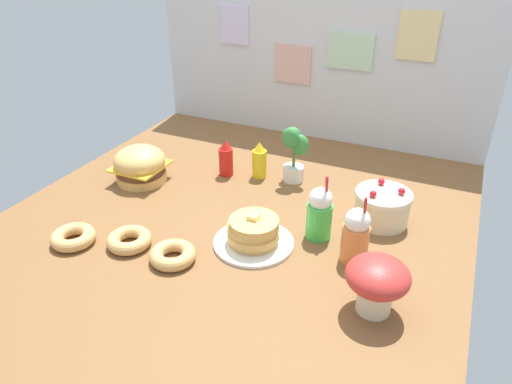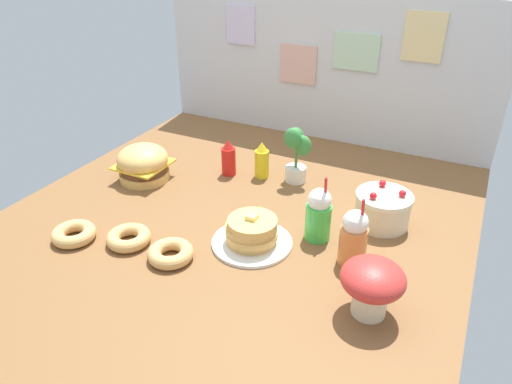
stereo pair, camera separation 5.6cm
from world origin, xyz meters
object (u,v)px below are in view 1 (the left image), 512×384
object	(u,v)px
cream_soda_cup	(319,213)
donut_chocolate	(129,240)
pancake_stack	(253,234)
orange_float_cup	(356,236)
ketchup_bottle	(226,159)
burger	(140,165)
donut_pink_glaze	(73,237)
donut_vanilla	(173,255)
mushroom_stool	(377,281)
layer_cake	(382,207)
mustard_bottle	(259,161)
potted_plant	(294,152)

from	to	relation	value
cream_soda_cup	donut_chocolate	bearing A→B (deg)	-150.45
cream_soda_cup	pancake_stack	bearing A→B (deg)	-143.30
orange_float_cup	donut_chocolate	world-z (taller)	orange_float_cup
ketchup_bottle	donut_chocolate	distance (m)	0.72
burger	donut_pink_glaze	xyz separation A→B (m)	(0.08, -0.56, -0.06)
burger	pancake_stack	distance (m)	0.79
donut_pink_glaze	burger	bearing A→B (deg)	97.85
burger	donut_chocolate	world-z (taller)	burger
donut_chocolate	donut_vanilla	distance (m)	0.21
burger	donut_chocolate	distance (m)	0.57
mushroom_stool	orange_float_cup	bearing A→B (deg)	118.56
ketchup_bottle	cream_soda_cup	world-z (taller)	cream_soda_cup
ketchup_bottle	donut_pink_glaze	size ratio (longest dim) A/B	1.08
pancake_stack	donut_pink_glaze	size ratio (longest dim) A/B	1.83
burger	donut_vanilla	xyz separation A→B (m)	(0.51, -0.49, -0.06)
layer_cake	mustard_bottle	distance (m)	0.67
cream_soda_cup	donut_vanilla	distance (m)	0.60
burger	donut_chocolate	xyz separation A→B (m)	(0.30, -0.48, -0.06)
donut_pink_glaze	mushroom_stool	distance (m)	1.20
potted_plant	donut_vanilla	bearing A→B (deg)	-102.83
cream_soda_cup	donut_vanilla	bearing A→B (deg)	-139.49
pancake_stack	mushroom_stool	bearing A→B (deg)	-18.03
layer_cake	donut_chocolate	xyz separation A→B (m)	(-0.88, -0.60, -0.05)
donut_vanilla	mushroom_stool	bearing A→B (deg)	4.20
burger	pancake_stack	size ratio (longest dim) A/B	0.78
pancake_stack	potted_plant	xyz separation A→B (m)	(-0.05, 0.59, 0.10)
mustard_bottle	mushroom_stool	distance (m)	1.04
orange_float_cup	mushroom_stool	bearing A→B (deg)	-61.44
cream_soda_cup	donut_pink_glaze	size ratio (longest dim) A/B	1.61
burger	potted_plant	distance (m)	0.77
donut_vanilla	potted_plant	size ratio (longest dim) A/B	0.61
cream_soda_cup	ketchup_bottle	bearing A→B (deg)	150.85
donut_vanilla	pancake_stack	bearing A→B (deg)	43.71
layer_cake	cream_soda_cup	xyz separation A→B (m)	(-0.21, -0.22, 0.04)
layer_cake	orange_float_cup	size ratio (longest dim) A/B	0.83
donut_pink_glaze	donut_chocolate	distance (m)	0.23
burger	layer_cake	size ratio (longest dim) A/B	1.06
layer_cake	donut_vanilla	world-z (taller)	layer_cake
layer_cake	ketchup_bottle	xyz separation A→B (m)	(-0.82, 0.12, 0.02)
pancake_stack	donut_pink_glaze	xyz separation A→B (m)	(-0.67, -0.29, -0.02)
orange_float_cup	mustard_bottle	bearing A→B (deg)	141.82
pancake_stack	ketchup_bottle	distance (m)	0.64
burger	ketchup_bottle	world-z (taller)	ketchup_bottle
orange_float_cup	donut_vanilla	xyz separation A→B (m)	(-0.63, -0.29, -0.08)
mushroom_stool	donut_vanilla	bearing A→B (deg)	-175.80
orange_float_cup	mushroom_stool	world-z (taller)	orange_float_cup
layer_cake	potted_plant	xyz separation A→B (m)	(-0.48, 0.20, 0.08)
ketchup_bottle	cream_soda_cup	bearing A→B (deg)	-29.15
layer_cake	potted_plant	size ratio (longest dim) A/B	0.82
orange_float_cup	potted_plant	bearing A→B (deg)	130.57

